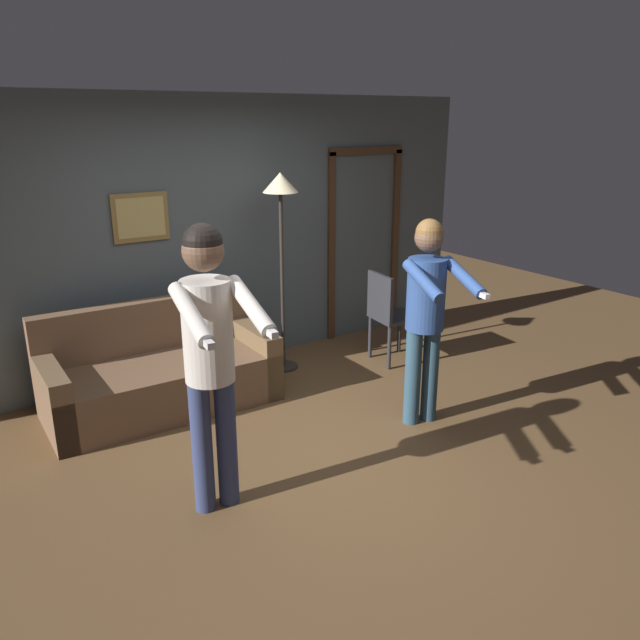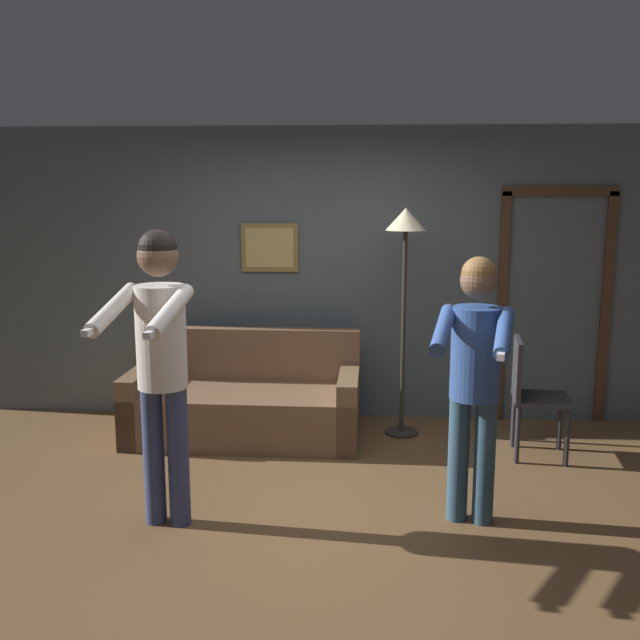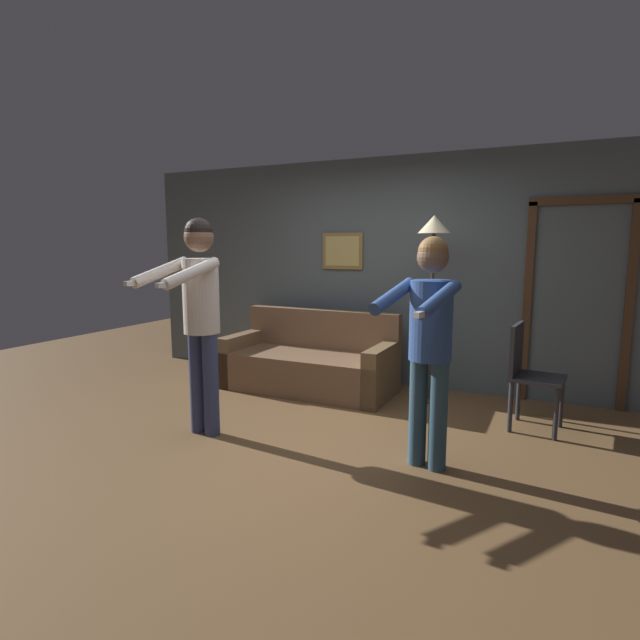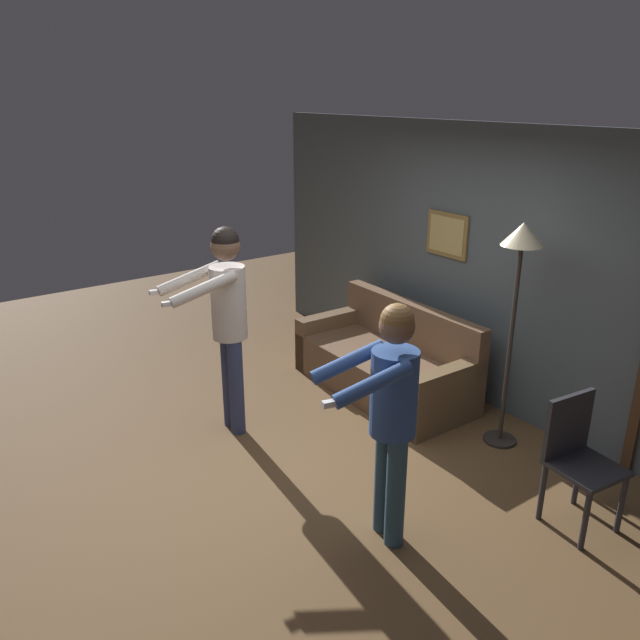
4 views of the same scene
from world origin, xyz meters
name	(u,v)px [view 2 (image 2 of 4)]	position (x,y,z in m)	size (l,w,h in m)	color
ground_plane	(314,512)	(0.00, 0.00, 0.00)	(12.00, 12.00, 0.00)	brown
back_wall_assembly	(332,275)	(0.02, 2.03, 1.30)	(6.40, 0.10, 2.60)	#525E63
couch	(245,405)	(-0.67, 1.40, 0.28)	(1.92, 0.89, 0.87)	brown
torchiere_lamp	(405,248)	(0.64, 1.54, 1.59)	(0.33, 0.33, 1.91)	#332D28
person_standing_left	(160,347)	(-0.91, -0.22, 1.13)	(0.49, 0.77, 1.83)	navy
person_standing_right	(475,366)	(0.98, -0.08, 1.01)	(0.54, 0.73, 1.67)	#305167
dining_chair_distant	(530,390)	(1.60, 1.09, 0.53)	(0.47, 0.47, 0.93)	#2D2D33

